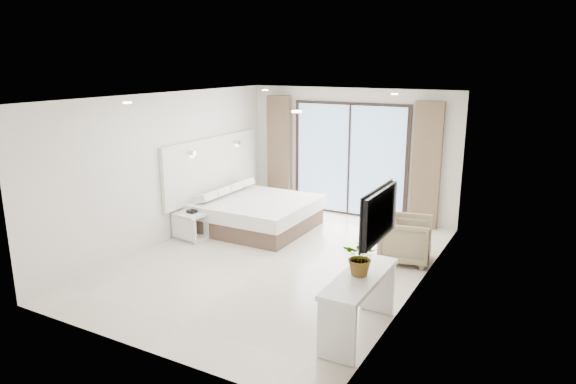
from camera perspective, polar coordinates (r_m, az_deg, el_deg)
name	(u,v)px	position (r m, az deg, el deg)	size (l,w,h in m)	color
ground	(277,261)	(8.62, -1.18, -7.67)	(6.20, 6.20, 0.00)	beige
room_shell	(292,158)	(8.99, 0.41, 3.78)	(4.62, 6.22, 2.72)	silver
bed	(255,213)	(10.18, -3.64, -2.36)	(2.11, 2.01, 0.73)	brown
nightstand	(191,226)	(9.74, -10.75, -3.72)	(0.60, 0.52, 0.50)	white
phone	(192,211)	(9.66, -10.64, -2.13)	(0.16, 0.13, 0.05)	black
console_desk	(359,292)	(6.28, 7.94, -10.99)	(0.46, 1.49, 0.77)	white
plant	(361,261)	(6.15, 8.16, -7.57)	(0.41, 0.46, 0.36)	#33662D
armchair	(406,237)	(8.71, 12.96, -4.91)	(0.80, 0.75, 0.83)	#91845E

